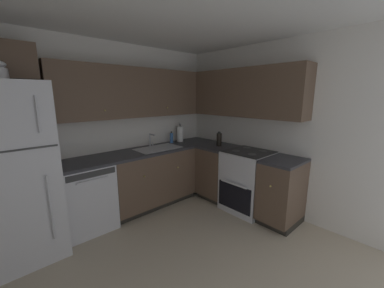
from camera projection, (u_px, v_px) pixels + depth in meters
ground_plane at (188, 264)px, 2.36m from camera, size 3.44×3.37×0.02m
wall_back at (110, 129)px, 3.34m from camera, size 3.54×0.05×2.44m
wall_right at (279, 130)px, 3.26m from camera, size 0.05×3.47×2.44m
refrigerator at (8, 175)px, 2.29m from camera, size 0.82×0.78×1.84m
dishwasher at (86, 197)px, 2.92m from camera, size 0.60×0.63×0.86m
lower_cabinets_back at (151, 178)px, 3.57m from camera, size 1.34×0.62×0.86m
countertop_back at (150, 151)px, 3.47m from camera, size 2.54×0.60×0.03m
lower_cabinets_right at (244, 181)px, 3.44m from camera, size 0.62×1.57×0.86m
countertop_right at (246, 153)px, 3.35m from camera, size 0.60×1.57×0.03m
oven_range at (248, 180)px, 3.42m from camera, size 0.68×0.62×1.04m
upper_cabinets_back at (133, 93)px, 3.29m from camera, size 2.22×0.34×0.70m
upper_cabinets_right at (237, 93)px, 3.48m from camera, size 0.32×2.12×0.70m
sink at (158, 151)px, 3.55m from camera, size 0.68×0.40×0.10m
faucet at (151, 139)px, 3.67m from camera, size 0.07×0.16×0.21m
soap_bottle at (172, 138)px, 3.95m from camera, size 0.06×0.06×0.20m
paper_towel_roll at (180, 134)px, 4.04m from camera, size 0.11×0.11×0.33m
oil_bottle at (219, 139)px, 3.70m from camera, size 0.08×0.08×0.23m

